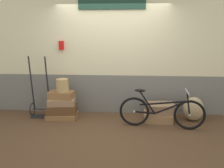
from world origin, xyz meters
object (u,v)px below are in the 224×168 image
Objects in this scene: suitcase_0 at (62,115)px; suitcase_5 at (160,108)px; suitcase_1 at (62,109)px; wicker_basket at (62,85)px; burlap_sack at (193,109)px; suitcase_2 at (62,102)px; suitcase_3 at (61,95)px; bicycle at (161,112)px; luggage_trolley at (41,102)px; suitcase_4 at (158,117)px.

suitcase_5 is (2.18, 0.01, 0.22)m from suitcase_0.
suitcase_5 is (2.19, 0.02, 0.07)m from suitcase_1.
burlap_sack is at bearing 0.77° from wicker_basket.
suitcase_2 is 2.90m from burlap_sack.
suitcase_3 is (-0.01, 0.03, 0.47)m from suitcase_0.
suitcase_3 is at bearing -179.42° from burlap_sack.
suitcase_0 is 1.12× the size of suitcase_5.
bicycle reaches higher than suitcase_5.
suitcase_1 is 2.19m from suitcase_5.
bicycle is (2.67, -0.49, 0.01)m from luggage_trolley.
suitcase_3 is 2.20m from suitcase_5.
suitcase_4 is 1.00× the size of suitcase_5.
suitcase_2 is at bearing -12.14° from luggage_trolley.
burlap_sack is 0.31× the size of bicycle.
suitcase_1 is at bearing 170.23° from bicycle.
bicycle is at bearing -5.28° from suitcase_3.
suitcase_4 is 2.68m from luggage_trolley.
bicycle is at bearing -15.83° from suitcase_2.
bicycle is at bearing -11.44° from suitcase_0.
suitcase_0 is 1.13× the size of suitcase_2.
wicker_basket is 0.54× the size of burlap_sack.
suitcase_0 is 1.24× the size of burlap_sack.
suitcase_0 is 2.14m from suitcase_4.
suitcase_0 is 0.32m from suitcase_2.
wicker_basket is at bearing -179.21° from suitcase_4.
suitcase_5 is 0.35× the size of bicycle.
suitcase_5 is (2.18, 0.01, -0.10)m from suitcase_2.
suitcase_0 is 0.60m from luggage_trolley.
suitcase_1 is 0.46× the size of luggage_trolley.
suitcase_4 reaches higher than suitcase_0.
suitcase_5 is at bearing -2.13° from luggage_trolley.
wicker_basket is at bearing -8.96° from luggage_trolley.
luggage_trolley is 3.44m from burlap_sack.
bicycle is at bearing -10.33° from luggage_trolley.
suitcase_4 is at bearing -0.78° from wicker_basket.
luggage_trolley is at bearing 179.05° from suitcase_4.
suitcase_1 reaches higher than suitcase_0.
suitcase_1 is 1.10× the size of suitcase_4.
suitcase_0 is at bearing -146.18° from wicker_basket.
bicycle reaches higher than suitcase_4.
suitcase_3 reaches higher than suitcase_5.
suitcase_1 is 2.91m from burlap_sack.
suitcase_0 is at bearing -11.78° from luggage_trolley.
suitcase_2 is at bearing -178.49° from suitcase_4.
suitcase_0 is at bearing -178.61° from suitcase_4.
suitcase_0 is 0.39× the size of bicycle.
suitcase_2 is at bearing 176.74° from suitcase_5.
suitcase_3 is at bearing 88.74° from suitcase_1.
bicycle is at bearing -150.29° from burlap_sack.
wicker_basket is at bearing 33.24° from suitcase_1.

